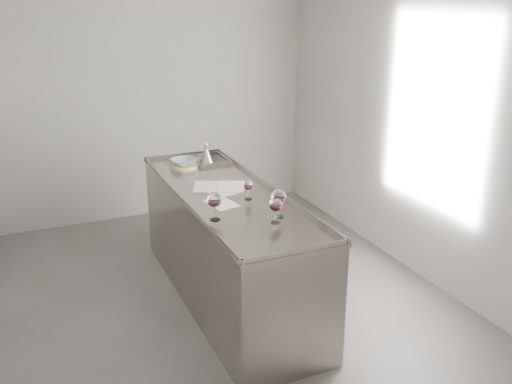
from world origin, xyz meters
name	(u,v)px	position (x,y,z in m)	size (l,w,h in m)	color
room_shell	(174,154)	(0.00, 0.00, 1.40)	(4.54, 5.04, 2.84)	#4E4B49
counter	(228,247)	(0.50, 0.30, 0.47)	(0.77, 2.42, 0.97)	gray
wine_glass_left	(215,201)	(0.23, -0.17, 1.08)	(0.10, 0.10, 0.20)	white
wine_glass_middle	(276,205)	(0.59, -0.39, 1.07)	(0.09, 0.09, 0.18)	white
wine_glass_right	(279,197)	(0.66, -0.30, 1.09)	(0.11, 0.11, 0.21)	white
wine_glass_small	(248,186)	(0.60, 0.12, 1.05)	(0.08, 0.08, 0.16)	white
notebook	(219,187)	(0.49, 0.47, 0.95)	(0.49, 0.42, 0.02)	silver
loose_paper_top	(221,203)	(0.38, 0.11, 0.94)	(0.18, 0.26, 0.00)	white
loose_paper_under	(219,191)	(0.46, 0.38, 0.94)	(0.21, 0.29, 0.00)	silver
trivet	(184,166)	(0.40, 1.14, 0.95)	(0.26, 0.26, 0.02)	#CEC585
ceramic_bowl	(184,162)	(0.40, 1.14, 0.99)	(0.22, 0.22, 0.06)	#8C9EA3
wine_funnel	(206,155)	(0.64, 1.21, 1.00)	(0.14, 0.14, 0.21)	gray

